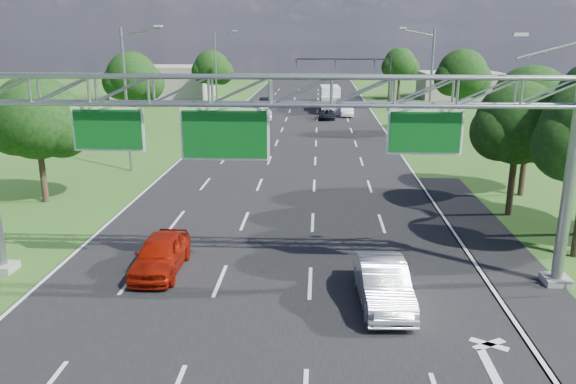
# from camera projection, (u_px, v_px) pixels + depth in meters

# --- Properties ---
(ground) EXTENTS (220.00, 220.00, 0.00)m
(ground) POSITION_uv_depth(u_px,v_px,m) (290.00, 173.00, 40.10)
(ground) COLOR #2D5419
(ground) RESTS_ON ground
(road) EXTENTS (18.00, 180.00, 0.02)m
(road) POSITION_uv_depth(u_px,v_px,m) (290.00, 173.00, 40.10)
(road) COLOR black
(road) RESTS_ON ground
(road_flare) EXTENTS (3.00, 30.00, 0.02)m
(road_flare) POSITION_uv_depth(u_px,v_px,m) (506.00, 263.00, 24.16)
(road_flare) COLOR black
(road_flare) RESTS_ON ground
(sign_gantry) EXTENTS (23.50, 1.00, 9.56)m
(sign_gantry) POSITION_uv_depth(u_px,v_px,m) (273.00, 107.00, 20.92)
(sign_gantry) COLOR gray
(sign_gantry) RESTS_ON ground
(traffic_signal) EXTENTS (12.21, 0.24, 7.00)m
(traffic_signal) POSITION_uv_depth(u_px,v_px,m) (362.00, 71.00, 71.97)
(traffic_signal) COLOR black
(traffic_signal) RESTS_ON ground
(streetlight_l_near) EXTENTS (2.97, 0.22, 10.16)m
(streetlight_l_near) POSITION_uv_depth(u_px,v_px,m) (128.00, 93.00, 39.21)
(streetlight_l_near) COLOR gray
(streetlight_l_near) RESTS_ON ground
(streetlight_l_far) EXTENTS (2.97, 0.22, 10.16)m
(streetlight_l_far) POSITION_uv_depth(u_px,v_px,m) (217.00, 67.00, 72.87)
(streetlight_l_far) COLOR gray
(streetlight_l_far) RESTS_ON ground
(streetlight_r_mid) EXTENTS (2.97, 0.22, 10.16)m
(streetlight_r_mid) POSITION_uv_depth(u_px,v_px,m) (429.00, 83.00, 47.61)
(streetlight_r_mid) COLOR gray
(streetlight_r_mid) RESTS_ON ground
(tree_verge_la) EXTENTS (5.76, 4.80, 7.40)m
(tree_verge_la) POSITION_uv_depth(u_px,v_px,m) (38.00, 121.00, 31.91)
(tree_verge_la) COLOR #2D2116
(tree_verge_la) RESTS_ON ground
(tree_verge_lb) EXTENTS (5.76, 4.80, 8.06)m
(tree_verge_lb) POSITION_uv_depth(u_px,v_px,m) (133.00, 79.00, 53.97)
(tree_verge_lb) COLOR #2D2116
(tree_verge_lb) RESTS_ON ground
(tree_verge_lc) EXTENTS (5.76, 4.80, 7.62)m
(tree_verge_lc) POSITION_uv_depth(u_px,v_px,m) (212.00, 69.00, 77.97)
(tree_verge_lc) COLOR #2D2116
(tree_verge_lc) RESTS_ON ground
(tree_verge_rd) EXTENTS (5.76, 4.80, 8.28)m
(tree_verge_rd) POSITION_uv_depth(u_px,v_px,m) (463.00, 76.00, 55.07)
(tree_verge_rd) COLOR #2D2116
(tree_verge_rd) RESTS_ON ground
(tree_verge_re) EXTENTS (5.76, 4.80, 7.84)m
(tree_verge_re) POSITION_uv_depth(u_px,v_px,m) (400.00, 65.00, 84.15)
(tree_verge_re) COLOR #2D2116
(tree_verge_re) RESTS_ON ground
(building_left) EXTENTS (14.00, 10.00, 5.00)m
(building_left) POSITION_uv_depth(u_px,v_px,m) (164.00, 82.00, 86.78)
(building_left) COLOR gray
(building_left) RESTS_ON ground
(building_right) EXTENTS (12.00, 9.00, 4.00)m
(building_right) POSITION_uv_depth(u_px,v_px,m) (459.00, 85.00, 88.28)
(building_right) COLOR gray
(building_right) RESTS_ON ground
(red_coupe) EXTENTS (1.85, 4.54, 1.54)m
(red_coupe) POSITION_uv_depth(u_px,v_px,m) (161.00, 254.00, 23.15)
(red_coupe) COLOR #9D1707
(red_coupe) RESTS_ON ground
(silver_sedan) EXTENTS (1.93, 4.89, 1.58)m
(silver_sedan) POSITION_uv_depth(u_px,v_px,m) (383.00, 284.00, 20.32)
(silver_sedan) COLOR silver
(silver_sedan) RESTS_ON ground
(car_queue_a) EXTENTS (2.35, 4.95, 1.39)m
(car_queue_a) POSITION_uv_depth(u_px,v_px,m) (263.00, 113.00, 65.77)
(car_queue_a) COLOR silver
(car_queue_a) RESTS_ON ground
(car_queue_b) EXTENTS (1.86, 4.03, 1.12)m
(car_queue_b) POSITION_uv_depth(u_px,v_px,m) (327.00, 114.00, 65.77)
(car_queue_b) COLOR black
(car_queue_b) RESTS_ON ground
(car_queue_c) EXTENTS (1.98, 4.54, 1.52)m
(car_queue_c) POSITION_uv_depth(u_px,v_px,m) (264.00, 103.00, 75.85)
(car_queue_c) COLOR black
(car_queue_c) RESTS_ON ground
(car_queue_d) EXTENTS (1.55, 4.40, 1.45)m
(car_queue_d) POSITION_uv_depth(u_px,v_px,m) (347.00, 110.00, 68.38)
(car_queue_d) COLOR white
(car_queue_d) RESTS_ON ground
(box_truck) EXTENTS (2.59, 8.27, 3.11)m
(box_truck) POSITION_uv_depth(u_px,v_px,m) (330.00, 99.00, 72.84)
(box_truck) COLOR silver
(box_truck) RESTS_ON ground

